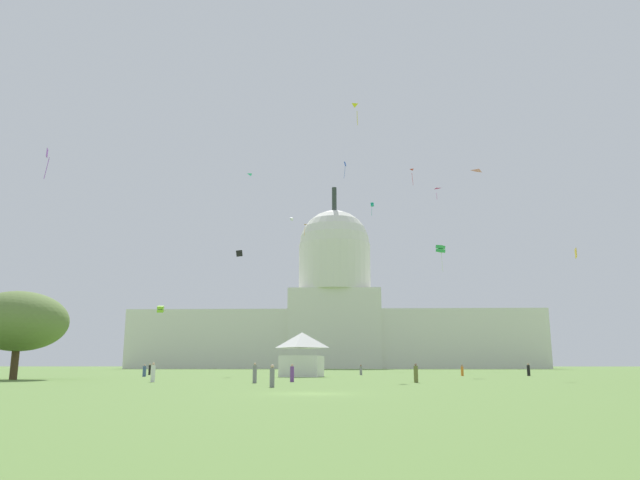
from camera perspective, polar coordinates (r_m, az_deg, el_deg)
ground_plane at (r=34.84m, az=-0.91°, el=-14.49°), size 800.00×800.00×0.00m
capitol_building at (r=222.81m, az=1.43°, el=-7.20°), size 149.68×26.95×68.78m
event_tent at (r=80.82m, az=-1.73°, el=-10.88°), size 6.03×6.87×5.82m
tree_west_mid at (r=73.51m, az=-26.87°, el=-6.95°), size 10.59×10.48×9.51m
person_denim_lawn_far_right at (r=84.83m, az=-16.46°, el=-11.94°), size 0.54×0.54×1.64m
person_white_deep_crowd at (r=58.71m, az=-15.70°, el=-12.16°), size 0.50×0.50×1.80m
person_grey_lawn_far_left at (r=54.36m, az=-6.26°, el=-12.59°), size 0.51×0.51×1.77m
person_orange_back_right at (r=88.42m, az=13.46°, el=-12.07°), size 0.43×0.43×1.57m
person_purple_edge_west at (r=57.45m, az=-2.69°, el=-12.66°), size 0.40×0.40×1.66m
person_grey_mid_right at (r=44.28m, az=-4.61°, el=-12.90°), size 0.44×0.44×1.62m
person_grey_back_left at (r=92.85m, az=3.94°, el=-12.35°), size 0.47×0.47×1.54m
person_black_front_left at (r=91.35m, az=19.33°, el=-11.68°), size 0.60×0.60×1.75m
person_olive_front_right at (r=55.76m, az=9.17°, el=-12.54°), size 0.52×0.52×1.69m
person_black_mid_center at (r=97.10m, az=-16.00°, el=-11.84°), size 0.46×0.46×1.73m
kite_yellow_high at (r=89.51m, az=3.68°, el=12.56°), size 1.12×1.41×3.05m
kite_lime_low at (r=107.92m, az=-15.02°, el=-6.41°), size 1.21×1.28×1.28m
kite_turquoise_high at (r=165.70m, az=5.02°, el=3.39°), size 0.98×1.02×3.68m
kite_blue_high at (r=144.40m, az=2.41°, el=7.11°), size 0.64×0.80×4.25m
kite_magenta_high at (r=165.75m, az=11.06°, el=4.77°), size 1.94×1.78×2.87m
kite_black_low at (r=89.20m, az=-7.73°, el=-1.28°), size 0.99×0.45×1.05m
kite_cyan_high at (r=111.76m, az=-7.02°, el=6.14°), size 1.18×1.41×0.36m
kite_orange_high at (r=184.17m, az=-1.49°, el=1.37°), size 1.32×1.15×3.24m
kite_pink_mid at (r=83.53m, az=15.00°, el=6.40°), size 1.63×1.29×0.29m
kite_gold_low at (r=80.64m, az=23.29°, el=-1.16°), size 0.26×1.04×1.25m
kite_green_low at (r=86.08m, az=11.47°, el=-0.85°), size 1.40×1.40×3.87m
kite_red_high at (r=151.91m, az=8.96°, el=6.51°), size 1.32×1.37×4.13m
kite_white_high at (r=180.32m, az=-2.73°, el=2.02°), size 0.90×0.94×1.01m
kite_violet_mid at (r=93.25m, az=-24.67°, el=7.30°), size 0.55×0.81×4.45m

